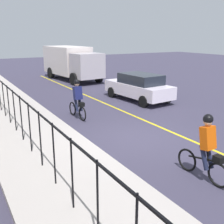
# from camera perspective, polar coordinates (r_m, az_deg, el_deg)

# --- Properties ---
(ground_plane) EXTENTS (80.00, 80.00, 0.00)m
(ground_plane) POSITION_cam_1_polar(r_m,az_deg,el_deg) (10.48, 5.02, -5.38)
(ground_plane) COLOR #39354A
(lane_line_centre) EXTENTS (36.00, 0.12, 0.01)m
(lane_line_centre) POSITION_cam_1_polar(r_m,az_deg,el_deg) (11.43, 11.61, -3.82)
(lane_line_centre) COLOR yellow
(lane_line_centre) RESTS_ON ground
(sidewalk) EXTENTS (40.00, 3.20, 0.15)m
(sidewalk) POSITION_cam_1_polar(r_m,az_deg,el_deg) (9.06, -13.07, -8.72)
(sidewalk) COLOR #B2A8A3
(sidewalk) RESTS_ON ground
(iron_fence) EXTENTS (15.08, 0.04, 1.60)m
(iron_fence) POSITION_cam_1_polar(r_m,az_deg,el_deg) (9.49, -17.63, -0.37)
(iron_fence) COLOR black
(iron_fence) RESTS_ON sidewalk
(cyclist_lead) EXTENTS (1.71, 0.37, 1.83)m
(cyclist_lead) POSITION_cam_1_polar(r_m,az_deg,el_deg) (12.70, -7.11, 2.63)
(cyclist_lead) COLOR black
(cyclist_lead) RESTS_ON ground
(cyclist_follow) EXTENTS (1.71, 0.37, 1.83)m
(cyclist_follow) POSITION_cam_1_polar(r_m,az_deg,el_deg) (7.64, 18.90, -7.07)
(cyclist_follow) COLOR black
(cyclist_follow) RESTS_ON ground
(patrol_sedan) EXTENTS (4.53, 2.19, 1.58)m
(patrol_sedan) POSITION_cam_1_polar(r_m,az_deg,el_deg) (16.30, 5.57, 5.26)
(patrol_sedan) COLOR white
(patrol_sedan) RESTS_ON ground
(box_truck_background) EXTENTS (6.90, 3.03, 2.78)m
(box_truck_background) POSITION_cam_1_polar(r_m,az_deg,el_deg) (24.06, -8.39, 10.27)
(box_truck_background) COLOR silver
(box_truck_background) RESTS_ON ground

